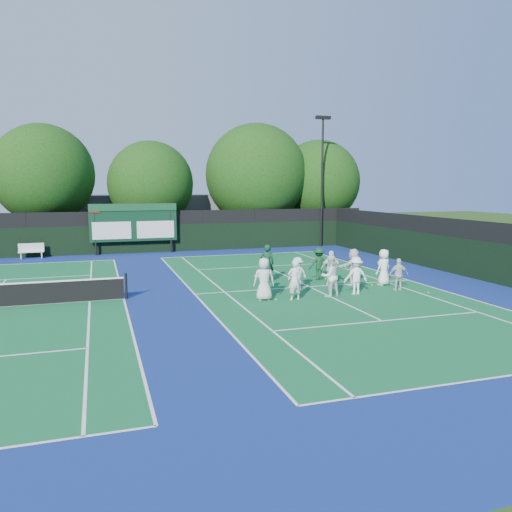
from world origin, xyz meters
name	(u,v)px	position (x,y,z in m)	size (l,w,h in m)	color
ground	(318,291)	(0.00, 0.00, 0.00)	(120.00, 120.00, 0.00)	#203B10
court_apron	(183,295)	(-6.00, 1.00, 0.00)	(34.00, 32.00, 0.01)	navy
near_court	(309,287)	(0.00, 1.00, 0.01)	(11.05, 23.85, 0.01)	#135D30
back_fence	(148,234)	(-6.00, 16.00, 1.36)	(34.00, 0.08, 3.00)	black
divider_fence_right	(467,251)	(9.00, 1.00, 1.36)	(0.08, 32.00, 3.00)	black
scoreboard	(134,223)	(-7.01, 15.59, 2.19)	(6.00, 0.21, 3.55)	black
clubhouse	(184,217)	(-2.00, 24.00, 2.00)	(18.00, 6.00, 4.00)	slate
light_pole_right	(322,166)	(7.50, 15.70, 6.30)	(1.20, 0.30, 10.12)	black
bench	(31,250)	(-13.69, 15.37, 0.54)	(1.60, 0.54, 1.00)	silver
tree_b	(46,177)	(-12.89, 19.58, 5.45)	(7.25, 7.25, 9.26)	black
tree_c	(153,186)	(-5.18, 19.58, 4.78)	(6.59, 6.59, 8.25)	black
tree_d	(258,177)	(3.44, 19.58, 5.48)	(8.38, 8.38, 9.89)	black
tree_e	(319,184)	(9.08, 19.58, 4.96)	(7.12, 7.12, 8.70)	black
tennis_ball_0	(276,300)	(-2.46, -1.20, 0.03)	(0.07, 0.07, 0.07)	#C8E21A
tennis_ball_1	(293,276)	(0.25, 3.68, 0.03)	(0.07, 0.07, 0.07)	#C8E21A
tennis_ball_2	(428,292)	(4.50, -1.93, 0.03)	(0.07, 0.07, 0.07)	#C8E21A
tennis_ball_4	(326,279)	(1.61, 2.54, 0.03)	(0.07, 0.07, 0.07)	#C8E21A
tennis_ball_5	(372,285)	(2.99, 0.35, 0.03)	(0.07, 0.07, 0.07)	#C8E21A
player_front_0	(264,279)	(-2.92, -0.99, 0.90)	(0.88, 0.57, 1.80)	silver
player_front_1	(295,280)	(-1.70, -1.36, 0.85)	(0.62, 0.41, 1.70)	white
player_front_2	(330,276)	(-0.01, -1.22, 0.90)	(0.88, 0.69, 1.81)	white
player_front_3	(356,276)	(1.30, -1.11, 0.83)	(1.08, 0.62, 1.67)	white
player_front_4	(399,275)	(3.53, -1.04, 0.75)	(0.87, 0.36, 1.49)	silver
player_back_0	(262,277)	(-2.59, 0.27, 0.75)	(0.73, 0.57, 1.50)	white
player_back_1	(297,273)	(-0.75, 0.61, 0.75)	(0.97, 0.56, 1.50)	white
player_back_2	(331,268)	(1.11, 0.91, 0.85)	(1.00, 0.41, 1.70)	white
player_back_3	(353,267)	(2.22, 0.80, 0.88)	(1.64, 0.52, 1.77)	white
player_back_4	(384,267)	(3.58, 0.29, 0.87)	(0.85, 0.55, 1.74)	white
coach_left	(267,263)	(-1.50, 2.75, 0.95)	(0.69, 0.45, 1.89)	#0E341E
coach_right	(319,264)	(1.18, 2.47, 0.83)	(1.08, 0.62, 1.67)	#0F391B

